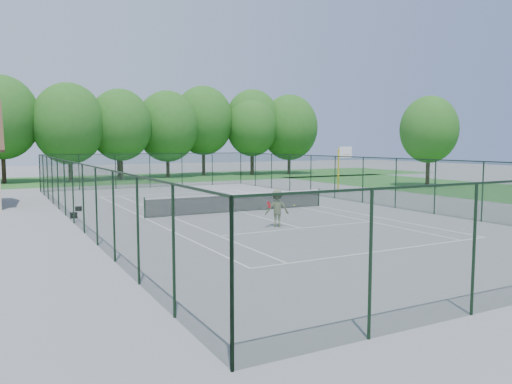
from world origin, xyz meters
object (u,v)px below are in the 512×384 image
at_px(tennis_net, 240,202).
at_px(tennis_player, 277,208).
at_px(basketball_goal, 342,160).
at_px(sports_bag_a, 74,215).

bearing_deg(tennis_net, tennis_player, -97.71).
height_order(tennis_net, tennis_player, tennis_player).
bearing_deg(basketball_goal, tennis_player, -137.65).
relative_size(tennis_net, basketball_goal, 3.04).
distance_m(tennis_net, sports_bag_a, 8.95).
relative_size(sports_bag_a, tennis_player, 0.17).
bearing_deg(tennis_net, basketball_goal, 27.50).
height_order(basketball_goal, sports_bag_a, basketball_goal).
bearing_deg(sports_bag_a, tennis_net, -4.51).
xyz_separation_m(tennis_net, tennis_player, (-0.74, -5.48, 0.29)).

